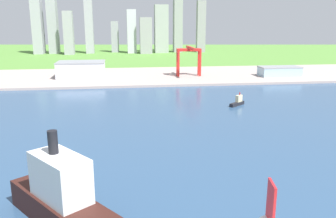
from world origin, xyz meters
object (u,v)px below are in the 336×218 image
Objects in this scene: port_crane_red at (189,54)px; warehouse_annex at (279,71)px; cargo_ship at (68,204)px; tugboat_small at (238,102)px; warehouse_main at (81,69)px.

warehouse_annex is at bearing -6.90° from port_crane_red.
cargo_ship is 317.10m from port_crane_red.
cargo_ship is 3.69× the size of tugboat_small.
cargo_ship is 194.24m from tugboat_small.
port_crane_red is at bearing 72.26° from cargo_ship.
cargo_ship is 1.23× the size of port_crane_red.
tugboat_small is 0.33× the size of port_crane_red.
port_crane_red is 108.60m from warehouse_annex.
port_crane_red reaches higher than warehouse_annex.
warehouse_main is at bearing 132.68° from tugboat_small.
warehouse_annex is (202.41, 288.64, -0.75)m from cargo_ship.
cargo_ship reaches higher than warehouse_main.
tugboat_small is at bearing -47.32° from warehouse_main.
tugboat_small is at bearing -125.88° from warehouse_annex.
cargo_ship is 310.77m from warehouse_main.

